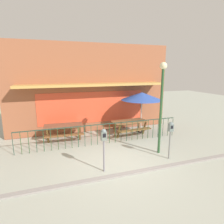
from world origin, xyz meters
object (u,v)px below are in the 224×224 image
parking_meter_near (171,130)px  parking_meter_far (104,139)px  picnic_table_right (129,124)px  street_lamp (162,95)px  patio_umbrella (142,96)px  picnic_table_left (64,128)px

parking_meter_near → parking_meter_far: parking_meter_far is taller
picnic_table_right → street_lamp: 3.00m
patio_umbrella → parking_meter_near: size_ratio=1.49×
parking_meter_near → street_lamp: size_ratio=0.40×
patio_umbrella → picnic_table_right: bearing=-162.7°
street_lamp → picnic_table_right: bearing=96.6°
picnic_table_right → parking_meter_far: 3.89m
picnic_table_left → parking_meter_near: 4.97m
parking_meter_far → street_lamp: street_lamp is taller
picnic_table_left → parking_meter_far: size_ratio=1.26×
street_lamp → parking_meter_near: bearing=-83.5°
patio_umbrella → street_lamp: 2.72m
picnic_table_left → patio_umbrella: 4.33m
picnic_table_right → parking_meter_near: bearing=-83.4°
picnic_table_left → picnic_table_right: size_ratio=0.99×
patio_umbrella → parking_meter_near: patio_umbrella is taller
picnic_table_left → picnic_table_right: (3.30, -0.33, 0.00)m
picnic_table_left → picnic_table_right: bearing=-5.8°
patio_umbrella → street_lamp: size_ratio=0.60×
street_lamp → picnic_table_left: bearing=142.7°
patio_umbrella → street_lamp: street_lamp is taller
picnic_table_left → parking_meter_far: bearing=-73.6°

